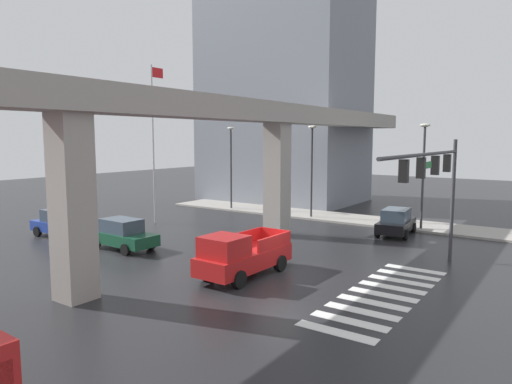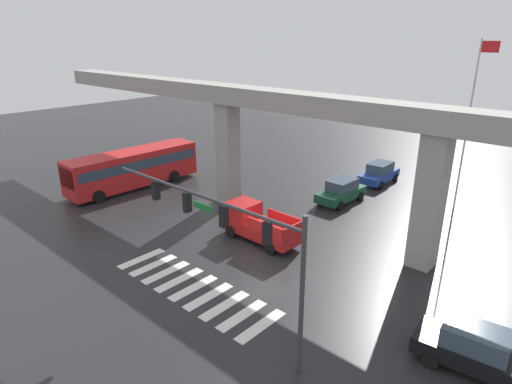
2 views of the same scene
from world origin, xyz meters
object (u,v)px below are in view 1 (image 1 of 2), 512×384
Objects in this scene: sedan_blue at (61,223)px; street_lamp_mid_block at (312,160)px; traffic_signal_mast at (436,175)px; street_lamp_far_north at (231,158)px; street_lamp_near_corner at (424,164)px; sedan_dark_green at (123,234)px; sedan_black at (396,222)px; flagpole at (154,134)px; pickup_truck at (241,256)px.

sedan_blue is 18.45m from street_lamp_mid_block.
street_lamp_mid_block is at bearing 47.71° from traffic_signal_mast.
street_lamp_far_north is at bearing 90.00° from street_lamp_mid_block.
street_lamp_near_corner and street_lamp_far_north have the same top height.
sedan_black is (12.70, -11.48, 0.00)m from sedan_dark_green.
flagpole reaches higher than sedan_blue.
sedan_dark_green is at bearing 140.58° from street_lamp_near_corner.
street_lamp_near_corner is at bearing -21.33° from sedan_black.
traffic_signal_mast is at bearing -74.77° from sedan_dark_green.
street_lamp_far_north is 8.64m from flagpole.
traffic_signal_mast is at bearing -118.60° from street_lamp_far_north.
street_lamp_far_north is at bearing 39.08° from pickup_truck.
street_lamp_near_corner is at bearing -90.00° from street_lamp_far_north.
sedan_blue is 0.60× the size of street_lamp_mid_block.
sedan_black is 1.03× the size of sedan_blue.
pickup_truck is 16.71m from street_lamp_mid_block.
street_lamp_near_corner is (15.11, -12.42, 3.70)m from sedan_dark_green.
street_lamp_near_corner is 16.37m from street_lamp_far_north.
sedan_dark_green is at bearing 105.23° from traffic_signal_mast.
traffic_signal_mast is 22.54m from street_lamp_far_north.
sedan_dark_green is 0.98× the size of sedan_black.
sedan_blue is at bearing 172.46° from street_lamp_far_north.
sedan_black is 4.51m from street_lamp_near_corner.
street_lamp_far_north is at bearing 81.16° from sedan_black.
street_lamp_near_corner is 0.63× the size of flagpole.
pickup_truck is 1.18× the size of sedan_blue.
sedan_dark_green is at bearing 86.65° from pickup_truck.
street_lamp_mid_block is 1.00× the size of street_lamp_far_north.
street_lamp_mid_block reaches higher than traffic_signal_mast.
flagpole is at bearing 176.37° from street_lamp_far_north.
pickup_truck is 16.44m from street_lamp_near_corner.
street_lamp_mid_block is 0.63× the size of flagpole.
sedan_black is at bearing -11.75° from pickup_truck.
street_lamp_near_corner is 1.00× the size of street_lamp_mid_block.
street_lamp_near_corner is 8.44m from street_lamp_mid_block.
street_lamp_far_north is 0.63× the size of flagpole.
sedan_black is at bearing -69.43° from flagpole.
sedan_blue is 0.60× the size of street_lamp_near_corner.
street_lamp_near_corner is 18.97m from flagpole.
sedan_black is 0.39× the size of flagpole.
pickup_truck reaches higher than sedan_dark_green.
street_lamp_mid_block is (15.10, -9.93, 3.70)m from sedan_blue.
sedan_dark_green and sedan_black have the same top height.
pickup_truck is 16.05m from flagpole.
sedan_dark_green is 5.95m from sedan_blue.
sedan_black is at bearing -53.92° from sedan_blue.
sedan_black is (13.22, -2.75, -0.14)m from pickup_truck.
pickup_truck is at bearing -93.35° from sedan_dark_green.
sedan_dark_green is at bearing 165.26° from street_lamp_mid_block.
street_lamp_near_corner is 1.00× the size of street_lamp_far_north.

